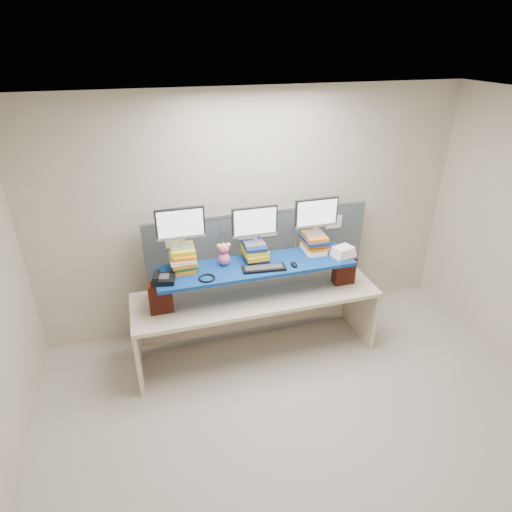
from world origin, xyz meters
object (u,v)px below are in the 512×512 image
object	(u,v)px
desk	(256,306)
blue_board	(256,266)
monitor_left	(180,225)
monitor_center	(255,223)
desk_phone	(163,279)
keyboard	(264,268)
monitor_right	(316,215)

from	to	relation	value
desk	blue_board	bearing A→B (deg)	179.75
monitor_left	monitor_center	world-z (taller)	monitor_left
monitor_left	desk_phone	world-z (taller)	monitor_left
monitor_center	keyboard	size ratio (longest dim) A/B	1.05
blue_board	monitor_center	size ratio (longest dim) A/B	4.31
desk_phone	blue_board	bearing A→B (deg)	16.50
keyboard	blue_board	bearing A→B (deg)	118.20
monitor_center	monitor_right	bearing A→B (deg)	-0.00
blue_board	desk_phone	size ratio (longest dim) A/B	8.43
monitor_center	monitor_right	xyz separation A→B (m)	(0.67, 0.00, 0.02)
desk_phone	desk	bearing A→B (deg)	16.50
monitor_right	desk_phone	distance (m)	1.70
monitor_left	desk	bearing A→B (deg)	-9.31
blue_board	monitor_center	xyz separation A→B (m)	(0.02, 0.12, 0.43)
monitor_right	keyboard	world-z (taller)	monitor_right
desk	monitor_right	distance (m)	1.17
desk	desk_phone	xyz separation A→B (m)	(-0.95, -0.08, 0.54)
desk_phone	monitor_right	bearing A→B (deg)	18.63
monitor_right	desk	bearing A→B (deg)	-170.32
monitor_center	desk	bearing A→B (deg)	-100.31
desk	monitor_right	world-z (taller)	monitor_right
blue_board	monitor_right	distance (m)	0.83
blue_board	desk_phone	world-z (taller)	desk_phone
desk	blue_board	world-z (taller)	blue_board
blue_board	keyboard	world-z (taller)	keyboard
blue_board	monitor_center	bearing A→B (deg)	79.69
desk	desk_phone	size ratio (longest dim) A/B	10.78
monitor_right	keyboard	size ratio (longest dim) A/B	1.05
monitor_left	keyboard	world-z (taller)	monitor_left
blue_board	monitor_right	xyz separation A→B (m)	(0.69, 0.12, 0.45)
monitor_left	keyboard	distance (m)	0.93
desk	keyboard	xyz separation A→B (m)	(0.05, -0.12, 0.52)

